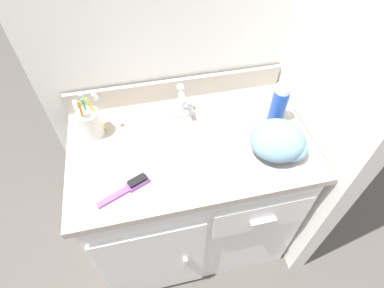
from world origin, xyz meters
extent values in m
plane|color=#4C4742|center=(0.00, 0.00, 0.00)|extent=(6.00, 6.00, 0.00)
cube|color=silver|center=(0.00, 0.32, 1.10)|extent=(1.07, 0.08, 2.20)
cube|color=silver|center=(0.50, 0.00, 1.10)|extent=(0.08, 0.62, 2.20)
cube|color=white|center=(0.00, 0.00, 0.37)|extent=(0.86, 0.50, 0.74)
cube|color=white|center=(-0.21, -0.26, 0.34)|extent=(0.41, 0.02, 0.60)
cube|color=white|center=(0.22, -0.26, 0.58)|extent=(0.38, 0.02, 0.18)
cube|color=silver|center=(-0.08, -0.28, 0.34)|extent=(0.02, 0.02, 0.09)
cube|color=silver|center=(0.22, -0.28, 0.58)|extent=(0.10, 0.02, 0.01)
cube|color=#B2A899|center=(0.00, 0.00, 0.76)|extent=(0.89, 0.54, 0.03)
ellipsoid|color=#A49A8C|center=(0.00, 0.00, 0.70)|extent=(0.35, 0.26, 0.16)
cylinder|color=silver|center=(0.00, 0.00, 0.62)|extent=(0.03, 0.03, 0.01)
cube|color=#B2A899|center=(0.00, 0.26, 0.82)|extent=(0.89, 0.02, 0.09)
cube|color=silver|center=(0.00, 0.16, 0.78)|extent=(0.09, 0.06, 0.02)
cylinder|color=silver|center=(0.00, 0.16, 0.84)|extent=(0.02, 0.02, 0.08)
cylinder|color=silver|center=(0.00, 0.13, 0.88)|extent=(0.02, 0.06, 0.02)
sphere|color=silver|center=(0.00, 0.17, 0.90)|extent=(0.03, 0.03, 0.03)
cylinder|color=silver|center=(-0.35, 0.12, 0.83)|extent=(0.08, 0.08, 0.11)
cylinder|color=yellow|center=(-0.32, 0.13, 0.86)|extent=(0.04, 0.01, 0.16)
cube|color=white|center=(-0.30, 0.13, 0.94)|extent=(0.02, 0.02, 0.03)
cylinder|color=green|center=(-0.35, 0.15, 0.86)|extent=(0.01, 0.03, 0.15)
cube|color=white|center=(-0.35, 0.16, 0.93)|extent=(0.01, 0.02, 0.03)
cylinder|color=orange|center=(-0.36, 0.10, 0.86)|extent=(0.02, 0.02, 0.17)
cube|color=white|center=(-0.37, 0.10, 0.95)|extent=(0.01, 0.02, 0.03)
cylinder|color=#234CB2|center=(0.35, 0.04, 0.85)|extent=(0.06, 0.06, 0.14)
cylinder|color=white|center=(0.35, 0.04, 0.93)|extent=(0.06, 0.06, 0.02)
cube|color=purple|center=(-0.29, -0.18, 0.78)|extent=(0.11, 0.06, 0.01)
cube|color=purple|center=(-0.21, -0.14, 0.78)|extent=(0.08, 0.06, 0.02)
cube|color=black|center=(-0.21, -0.14, 0.80)|extent=(0.07, 0.05, 0.01)
ellipsoid|color=#6B8EA8|center=(0.29, -0.10, 0.83)|extent=(0.20, 0.18, 0.11)
ellipsoid|color=#7095B0|center=(0.33, -0.13, 0.81)|extent=(0.12, 0.13, 0.08)
camera|label=1|loc=(-0.15, -0.71, 1.61)|focal=28.00mm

